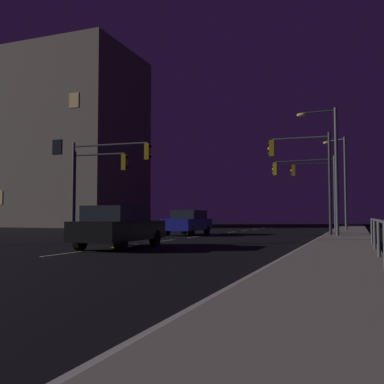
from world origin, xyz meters
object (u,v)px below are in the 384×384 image
Objects in this scene: car at (119,226)px; car_oncoming at (188,222)px; traffic_light_far_center at (106,168)px; street_lamp_corner at (330,158)px; building_distant at (52,142)px; traffic_light_mid_right at (98,176)px; traffic_light_far_left at (317,181)px; street_lamp_across_street at (342,174)px; traffic_light_mid_left at (306,178)px; traffic_light_near_left at (303,164)px.

car and car_oncoming have the same top height.
street_lamp_corner is at bearing 12.12° from traffic_light_far_center.
building_distant reaches higher than street_lamp_corner.
traffic_light_far_left is at bearing 51.70° from traffic_light_mid_right.
traffic_light_far_center is at bearing -167.88° from street_lamp_corner.
street_lamp_across_street reaches higher than car.
traffic_light_far_left reaches higher than traffic_light_far_center.
traffic_light_far_center is (-5.69, 8.22, 3.26)m from car.
traffic_light_far_left reaches higher than traffic_light_mid_left.
traffic_light_near_left is 0.29× the size of building_distant.
street_lamp_across_street is at bearing 44.11° from traffic_light_mid_right.
traffic_light_far_center is 0.28× the size of building_distant.
traffic_light_mid_right reaches higher than car_oncoming.
traffic_light_mid_right is 0.92× the size of traffic_light_far_left.
traffic_light_far_left is at bearing 91.12° from traffic_light_near_left.
traffic_light_near_left reaches higher than traffic_light_far_left.
traffic_light_mid_right is at bearing 175.92° from traffic_light_far_center.
street_lamp_corner reaches higher than traffic_light_near_left.
street_lamp_across_street is 33.67m from building_distant.
car is 0.86× the size of traffic_light_mid_right.
car is 13.42m from street_lamp_corner.
car is at bearing -52.70° from traffic_light_mid_right.
traffic_light_near_left reaches higher than traffic_light_mid_right.
traffic_light_near_left is 12.13m from traffic_light_mid_right.
traffic_light_mid_right is 0.97× the size of traffic_light_mid_left.
car_oncoming is at bearing 175.10° from street_lamp_corner.
street_lamp_corner is 36.89m from building_distant.
traffic_light_mid_left is at bearing -17.92° from building_distant.
building_distant is at bearing 151.46° from traffic_light_near_left.
traffic_light_mid_left is (4.88, 18.19, 3.11)m from car.
building_distant is (-19.04, 19.70, 6.32)m from traffic_light_mid_right.
traffic_light_mid_left is (11.17, 9.93, 0.31)m from traffic_light_mid_right.
traffic_light_mid_left is at bearing -126.50° from street_lamp_across_street.
building_distant is at bearing 152.16° from street_lamp_corner.
traffic_light_near_left reaches higher than traffic_light_far_center.
street_lamp_across_street reaches higher than traffic_light_near_left.
street_lamp_corner is (12.61, 2.71, 0.34)m from traffic_light_far_center.
street_lamp_corner is at bearing 11.40° from traffic_light_mid_right.
traffic_light_far_left is 31.55m from building_distant.
traffic_light_mid_right is 18.61m from traffic_light_far_left.
traffic_light_mid_right is 0.26× the size of building_distant.
car_oncoming is 13.60m from traffic_light_far_left.
traffic_light_far_center is at bearing -134.50° from street_lamp_across_street.
traffic_light_far_center reaches higher than traffic_light_mid_right.
traffic_light_mid_left reaches higher than traffic_light_mid_right.
car_oncoming is (-1.78, 11.67, 0.00)m from car.
car is 0.22× the size of building_distant.
traffic_light_far_center is 0.80× the size of street_lamp_across_street.
street_lamp_across_street is at bearing -11.47° from building_distant.
car is at bearing -81.31° from car_oncoming.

